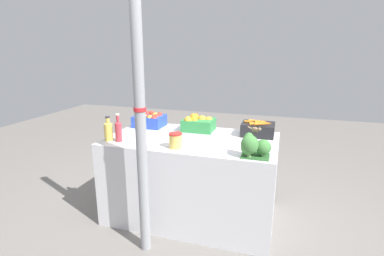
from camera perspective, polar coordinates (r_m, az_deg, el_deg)
name	(u,v)px	position (r m, az deg, el deg)	size (l,w,h in m)	color
ground_plane	(192,214)	(3.23, 0.00, -16.09)	(10.00, 10.00, 0.00)	slate
market_table	(192,177)	(3.03, 0.00, -9.40)	(1.61, 0.92, 0.83)	silver
support_pole	(140,123)	(2.33, -9.79, 0.94)	(0.10, 0.10, 2.21)	gray
apple_crate	(150,120)	(3.33, -7.94, 1.57)	(0.32, 0.27, 0.16)	#2847B7
orange_crate	(198,123)	(3.14, 1.23, 0.92)	(0.32, 0.27, 0.16)	#2D8442
carrot_crate	(258,129)	(3.03, 12.47, -0.14)	(0.32, 0.27, 0.16)	black
broccoli_pile	(252,146)	(2.42, 11.44, -3.37)	(0.23, 0.20, 0.20)	#2D602D
juice_bottle_golden	(108,130)	(2.90, -15.63, -0.44)	(0.08, 0.08, 0.23)	gold
juice_bottle_ruby	(118,130)	(2.84, -13.85, -0.40)	(0.06, 0.06, 0.26)	#B2333D
pickle_jar	(175,140)	(2.59, -3.16, -2.39)	(0.12, 0.12, 0.13)	#DBBC56
sparrow_bird	(256,130)	(2.38, 12.03, -0.28)	(0.12, 0.08, 0.05)	#4C3D2D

